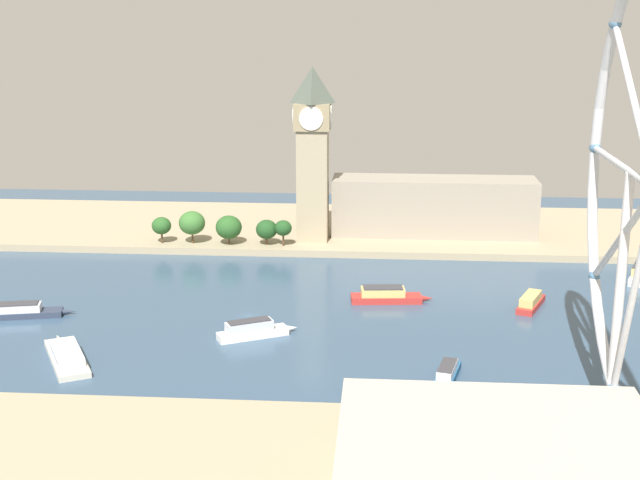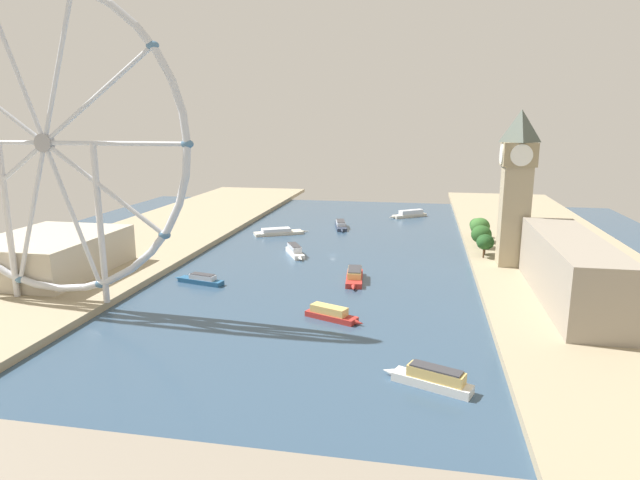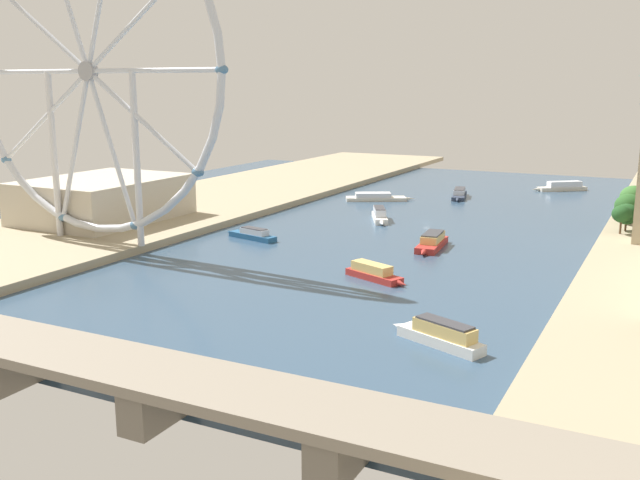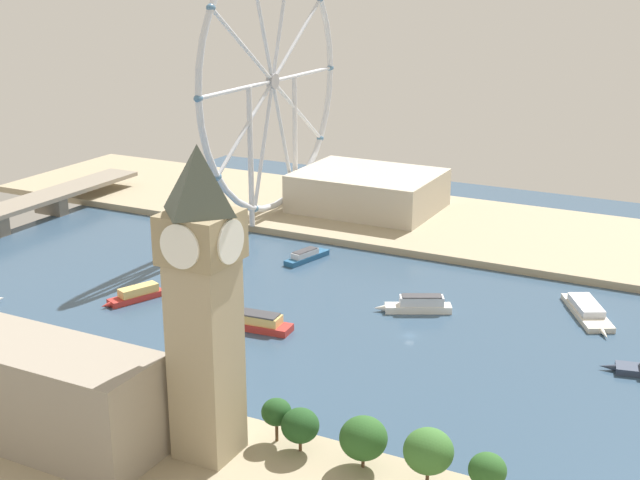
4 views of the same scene
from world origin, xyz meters
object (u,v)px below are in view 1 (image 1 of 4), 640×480
tour_boat_1 (531,302)px  tour_boat_2 (446,376)px  tour_boat_6 (639,273)px  tour_boat_5 (67,356)px  parliament_block (434,206)px  tour_boat_4 (386,296)px  tour_boat_3 (20,311)px  clock_tower (313,151)px  tour_boat_0 (253,330)px  riverside_hall (499,475)px

tour_boat_1 → tour_boat_2: size_ratio=0.90×
tour_boat_1 → tour_boat_6: (-36.11, 46.70, 0.48)m
tour_boat_2 → tour_boat_5: (-6.61, -111.55, -0.14)m
parliament_block → tour_boat_6: parliament_block is taller
tour_boat_4 → tour_boat_3: bearing=-174.0°
tour_boat_5 → tour_boat_6: 214.47m
clock_tower → tour_boat_1: size_ratio=3.19×
parliament_block → tour_boat_0: bearing=-26.7°
tour_boat_2 → tour_boat_0: bearing=-103.4°
clock_tower → tour_boat_0: 118.86m
tour_boat_3 → tour_boat_6: (-58.86, 221.24, 0.59)m
tour_boat_2 → parliament_block: bearing=-167.8°
tour_boat_0 → tour_boat_4: (-38.25, 42.28, -0.15)m
tour_boat_1 → tour_boat_2: tour_boat_1 is taller
tour_boat_2 → tour_boat_3: tour_boat_3 is taller
tour_boat_2 → tour_boat_5: 111.75m
riverside_hall → tour_boat_6: bearing=156.7°
tour_boat_0 → tour_boat_2: (30.21, 59.21, -0.61)m
clock_tower → tour_boat_3: (98.47, -91.64, -39.97)m
tour_boat_4 → tour_boat_0: bearing=-143.3°
tour_boat_1 → tour_boat_3: tour_boat_3 is taller
tour_boat_2 → tour_boat_3: size_ratio=0.81×
clock_tower → tour_boat_1: 119.14m
tour_boat_3 → tour_boat_1: bearing=-5.0°
clock_tower → tour_boat_3: size_ratio=2.31×
tour_boat_2 → tour_boat_4: (-68.46, -16.93, 0.46)m
tour_boat_1 → tour_boat_2: (66.15, -33.71, -0.28)m
tour_boat_0 → tour_boat_4: size_ratio=0.86×
parliament_block → tour_boat_1: 95.33m
parliament_block → riverside_hall: parliament_block is taller
clock_tower → parliament_block: bearing=104.6°
riverside_hall → tour_boat_6: (-173.88, 74.88, -9.24)m
tour_boat_2 → tour_boat_6: size_ratio=1.01×
parliament_block → riverside_hall: size_ratio=1.40×
parliament_block → tour_boat_0: (125.45, -63.07, -13.19)m
tour_boat_2 → tour_boat_4: size_ratio=0.88×
tour_boat_1 → tour_boat_3: bearing=119.7°
tour_boat_0 → tour_boat_3: 82.68m
clock_tower → tour_boat_1: (75.71, 82.90, -39.86)m
tour_boat_0 → tour_boat_3: tour_boat_0 is taller
tour_boat_0 → tour_boat_4: tour_boat_0 is taller
tour_boat_6 → tour_boat_3: bearing=-53.1°
riverside_hall → tour_boat_5: riverside_hall is taller
riverside_hall → tour_boat_1: riverside_hall is taller
tour_boat_0 → tour_boat_5: 57.42m
tour_boat_4 → tour_boat_6: bearing=13.7°
tour_boat_3 → tour_boat_4: (-25.08, 123.90, 0.29)m
riverside_hall → tour_boat_2: (-71.63, -5.53, -10.00)m
tour_boat_0 → tour_boat_5: bearing=177.4°
tour_boat_1 → clock_tower: bearing=69.9°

